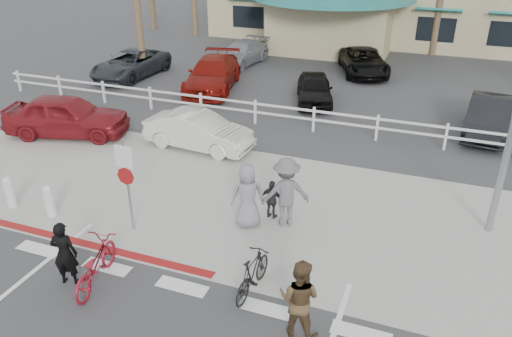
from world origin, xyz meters
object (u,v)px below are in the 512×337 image
at_px(sign_post, 128,181).
at_px(bike_red, 95,264).
at_px(car_white_sedan, 199,131).
at_px(bike_black, 253,274).
at_px(car_red_compact, 67,116).

height_order(sign_post, bike_red, sign_post).
distance_m(bike_red, car_white_sedan, 7.62).
bearing_deg(bike_red, car_white_sedan, -92.70).
xyz_separation_m(sign_post, bike_black, (3.83, -1.17, -0.97)).
relative_size(car_white_sedan, car_red_compact, 0.87).
relative_size(sign_post, car_white_sedan, 0.73).
bearing_deg(car_red_compact, bike_black, -136.53).
height_order(bike_red, bike_black, bike_red).
distance_m(sign_post, bike_black, 4.12).
bearing_deg(sign_post, car_red_compact, 141.37).
relative_size(sign_post, car_red_compact, 0.64).
bearing_deg(sign_post, bike_black, -17.02).
xyz_separation_m(bike_black, car_white_sedan, (-4.58, 6.56, 0.17)).
xyz_separation_m(bike_red, bike_black, (3.38, 0.96, -0.03)).
xyz_separation_m(sign_post, car_white_sedan, (-0.75, 5.39, -0.80)).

